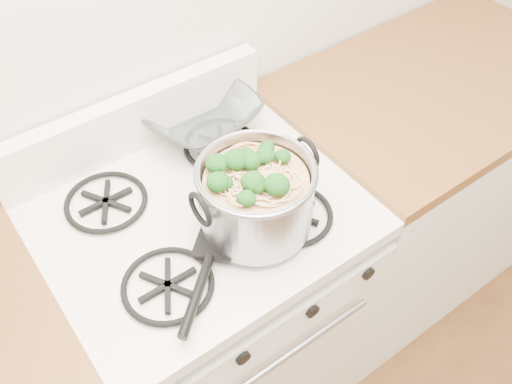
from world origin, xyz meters
name	(u,v)px	position (x,y,z in m)	size (l,w,h in m)	color
gas_range	(210,312)	(0.00, 1.26, 0.44)	(0.76, 0.66, 0.92)	white
counter_right	(413,182)	(0.88, 1.26, 0.46)	(1.00, 0.65, 0.92)	silver
stock_pot	(256,197)	(0.08, 1.14, 1.01)	(0.30, 0.27, 0.18)	gray
spatula	(216,238)	(-0.02, 1.14, 0.94)	(0.29, 0.31, 0.02)	black
glass_bowl	(199,120)	(0.16, 1.51, 0.94)	(0.12, 0.12, 0.03)	white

